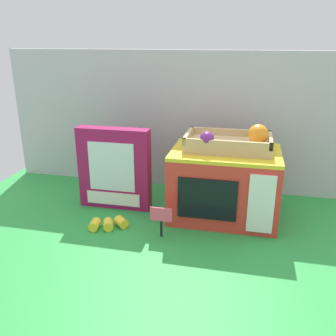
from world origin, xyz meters
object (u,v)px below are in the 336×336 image
Objects in this scene: toy_microwave at (224,184)px; price_sign at (161,218)px; food_groups_crate at (231,142)px; loose_toy_banana at (108,224)px; cookie_set_box at (114,169)px.

toy_microwave is 0.27m from price_sign.
food_groups_crate is 2.28× the size of loose_toy_banana.
price_sign is (-0.18, -0.19, -0.05)m from toy_microwave.
toy_microwave is at bearing 1.57° from cookie_set_box.
food_groups_crate is at bearing 3.30° from cookie_set_box.
loose_toy_banana is at bearing -153.89° from toy_microwave.
loose_toy_banana is (-0.36, -0.18, -0.10)m from toy_microwave.
toy_microwave reaches higher than price_sign.
food_groups_crate is 0.34m from price_sign.
toy_microwave is at bearing 47.06° from price_sign.
price_sign is 0.19m from loose_toy_banana.
price_sign is at bearing -39.68° from cookie_set_box.
food_groups_crate is 0.43m from cookie_set_box.
toy_microwave is at bearing 26.11° from loose_toy_banana.
food_groups_crate is at bearing 46.67° from price_sign.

